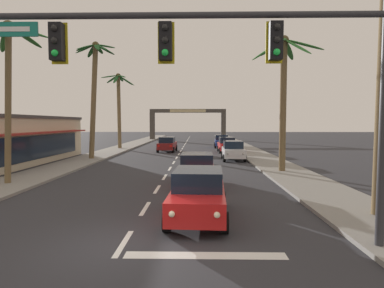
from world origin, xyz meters
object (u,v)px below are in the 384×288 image
object	(u,v)px
palm_left_third	(94,82)
sedan_oncoming_far	(167,144)
sedan_third_in_queue	(197,169)
palm_left_second	(8,65)
palm_left_farthest	(119,99)
palm_right_second	(284,82)
town_gateway_arch	(188,120)
sedan_parked_nearest_kerb	(227,145)
sedan_parked_mid_kerb	(233,150)
sedan_lead_at_stop_bar	(198,194)
traffic_signal_mast	(234,60)
sedan_parked_far_kerb	(222,141)

from	to	relation	value
palm_left_third	sedan_oncoming_far	bearing A→B (deg)	56.57
sedan_third_in_queue	palm_left_second	distance (m)	11.03
palm_left_farthest	palm_right_second	world-z (taller)	palm_left_farthest
palm_left_farthest	palm_right_second	bearing A→B (deg)	-51.41
palm_right_second	town_gateway_arch	bearing A→B (deg)	100.15
sedan_parked_nearest_kerb	palm_left_second	xyz separation A→B (m)	(-12.89, -19.69, 5.35)
sedan_parked_mid_kerb	town_gateway_arch	size ratio (longest dim) A/B	0.30
sedan_third_in_queue	palm_left_third	size ratio (longest dim) A/B	0.43
sedan_parked_nearest_kerb	palm_left_second	size ratio (longest dim) A/B	0.53
sedan_third_in_queue	sedan_parked_nearest_kerb	world-z (taller)	same
sedan_lead_at_stop_bar	sedan_parked_nearest_kerb	distance (m)	25.61
sedan_parked_nearest_kerb	palm_left_farthest	xyz separation A→B (m)	(-12.98, 4.20, 5.33)
traffic_signal_mast	sedan_parked_mid_kerb	world-z (taller)	traffic_signal_mast
sedan_oncoming_far	sedan_lead_at_stop_bar	bearing A→B (deg)	-82.33
sedan_lead_at_stop_bar	sedan_oncoming_far	world-z (taller)	same
sedan_oncoming_far	sedan_parked_mid_kerb	bearing A→B (deg)	-51.56
traffic_signal_mast	sedan_parked_mid_kerb	size ratio (longest dim) A/B	2.47
palm_left_second	palm_left_farthest	world-z (taller)	palm_left_farthest
palm_left_farthest	palm_right_second	xyz separation A→B (m)	(15.31, -19.19, -0.26)
palm_left_third	town_gateway_arch	xyz separation A→B (m)	(7.05, 34.83, -2.88)
sedan_parked_mid_kerb	palm_right_second	bearing A→B (deg)	-71.66
sedan_third_in_queue	palm_right_second	bearing A→B (deg)	39.39
sedan_parked_mid_kerb	palm_left_second	size ratio (longest dim) A/B	0.53
palm_left_second	palm_left_farthest	xyz separation A→B (m)	(-0.09, 23.88, -0.02)
sedan_parked_mid_kerb	palm_left_farthest	world-z (taller)	palm_left_farthest
town_gateway_arch	palm_left_third	bearing A→B (deg)	-101.44
town_gateway_arch	sedan_lead_at_stop_bar	bearing A→B (deg)	-87.80
sedan_third_in_queue	sedan_lead_at_stop_bar	bearing A→B (deg)	-89.36
sedan_parked_far_kerb	palm_left_third	world-z (taller)	palm_left_third
sedan_parked_nearest_kerb	palm_right_second	distance (m)	16.00
sedan_lead_at_stop_bar	sedan_oncoming_far	size ratio (longest dim) A/B	1.00
sedan_parked_mid_kerb	palm_left_second	bearing A→B (deg)	-136.65
palm_left_third	palm_left_second	bearing A→B (deg)	-93.08
sedan_parked_nearest_kerb	palm_left_second	bearing A→B (deg)	-123.21
traffic_signal_mast	sedan_parked_nearest_kerb	xyz separation A→B (m)	(2.30, 28.14, -3.97)
sedan_oncoming_far	sedan_parked_nearest_kerb	world-z (taller)	same
sedan_oncoming_far	traffic_signal_mast	bearing A→B (deg)	-81.33
palm_left_second	palm_right_second	bearing A→B (deg)	17.13
sedan_parked_nearest_kerb	sedan_parked_far_kerb	distance (m)	7.12
town_gateway_arch	traffic_signal_mast	bearing A→B (deg)	-86.99
sedan_lead_at_stop_bar	sedan_third_in_queue	xyz separation A→B (m)	(-0.07, 5.84, 0.00)
sedan_parked_nearest_kerb	palm_left_third	distance (m)	15.65
sedan_third_in_queue	palm_left_second	size ratio (longest dim) A/B	0.53
sedan_parked_nearest_kerb	town_gateway_arch	world-z (taller)	town_gateway_arch
sedan_parked_nearest_kerb	sedan_lead_at_stop_bar	bearing A→B (deg)	-97.12
traffic_signal_mast	palm_left_farthest	world-z (taller)	palm_left_farthest
sedan_third_in_queue	sedan_parked_far_kerb	bearing A→B (deg)	83.23
palm_left_third	palm_left_farthest	world-z (taller)	palm_left_third
sedan_third_in_queue	palm_left_second	bearing A→B (deg)	-179.34
sedan_third_in_queue	sedan_parked_mid_kerb	world-z (taller)	same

